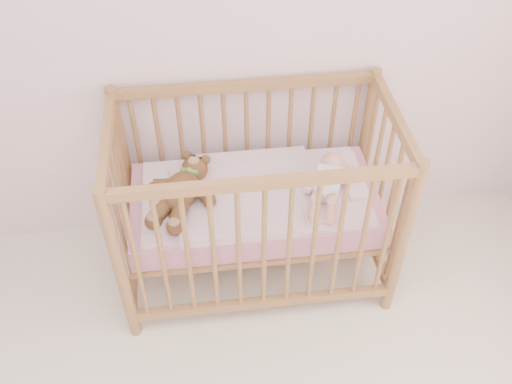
{
  "coord_description": "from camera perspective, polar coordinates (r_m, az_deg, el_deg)",
  "views": [
    {
      "loc": [
        0.11,
        -0.4,
        2.52
      ],
      "look_at": [
        0.35,
        1.55,
        0.62
      ],
      "focal_mm": 40.0,
      "sensor_mm": 36.0,
      "label": 1
    }
  ],
  "objects": [
    {
      "name": "mattress",
      "position": [
        2.86,
        -0.12,
        -1.25
      ],
      "size": [
        1.22,
        0.62,
        0.13
      ],
      "primitive_type": "cube",
      "color": "#CB7E93",
      "rests_on": "crib"
    },
    {
      "name": "crib",
      "position": [
        2.85,
        -0.12,
        -1.04
      ],
      "size": [
        1.36,
        0.76,
        1.0
      ],
      "primitive_type": null,
      "color": "#9D7A42",
      "rests_on": "floor"
    },
    {
      "name": "baby",
      "position": [
        2.8,
        7.23,
        1.27
      ],
      "size": [
        0.38,
        0.53,
        0.12
      ],
      "primitive_type": null,
      "rotation": [
        0.0,
        0.0,
        -0.35
      ],
      "color": "white",
      "rests_on": "blanket"
    },
    {
      "name": "teddy_bear",
      "position": [
        2.73,
        -7.54,
        0.18
      ],
      "size": [
        0.55,
        0.62,
        0.14
      ],
      "primitive_type": null,
      "rotation": [
        0.0,
        0.0,
        -0.43
      ],
      "color": "brown",
      "rests_on": "blanket"
    },
    {
      "name": "wall_back",
      "position": [
        2.67,
        -9.11,
        17.56
      ],
      "size": [
        4.0,
        0.02,
        2.7
      ],
      "primitive_type": "cube",
      "color": "silver",
      "rests_on": "floor"
    },
    {
      "name": "blanket",
      "position": [
        2.81,
        -0.12,
        -0.18
      ],
      "size": [
        1.1,
        0.58,
        0.06
      ],
      "primitive_type": null,
      "color": "#E29BB5",
      "rests_on": "mattress"
    }
  ]
}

